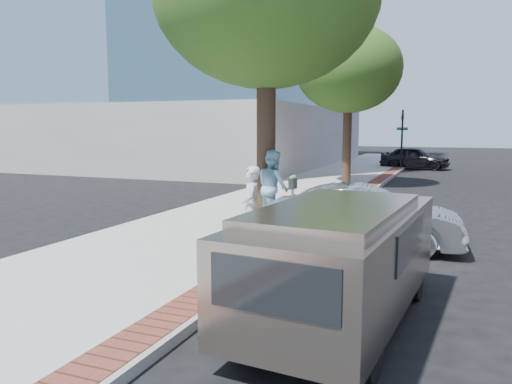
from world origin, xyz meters
The scene contains 14 objects.
ground centered at (0.00, 0.00, 0.00)m, with size 120.00×120.00×0.00m, color black.
sidewalk centered at (-1.50, 8.00, 0.07)m, with size 5.00×60.00×0.15m, color #9E9991.
brick_strip centered at (0.70, 8.00, 0.15)m, with size 0.60×60.00×0.01m, color brown.
curb centered at (1.05, 8.00, 0.07)m, with size 0.10×60.00×0.15m, color gray.
office_base centered at (-13.00, 22.00, 2.00)m, with size 18.20×22.20×4.00m, color gray.
signal_near centered at (0.90, 22.00, 2.25)m, with size 0.70×0.15×3.80m.
tree_far centered at (-0.50, 12.00, 5.30)m, with size 4.80×4.80×7.14m.
parking_meter centered at (0.74, 0.17, 1.21)m, with size 0.12×0.32×1.47m.
person_gray centered at (0.18, -1.04, 1.03)m, with size 0.64×0.42×1.76m, color silver.
person_officer centered at (-0.27, 1.57, 1.15)m, with size 0.97×0.75×1.99m, color #7BA7BE.
person_green centered at (-0.79, 1.95, 0.93)m, with size 0.92×0.38×1.57m, color #3D8846.
sedan_silver centered at (2.37, 0.38, 0.71)m, with size 1.50×4.30×1.42m, color #ADB0B4.
bg_car centered at (1.66, 22.98, 0.73)m, with size 1.73×4.31×1.47m, color black.
van centered at (2.85, -3.98, 0.94)m, with size 2.15×4.77×1.72m.
Camera 1 is at (4.28, -10.83, 2.75)m, focal length 35.00 mm.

